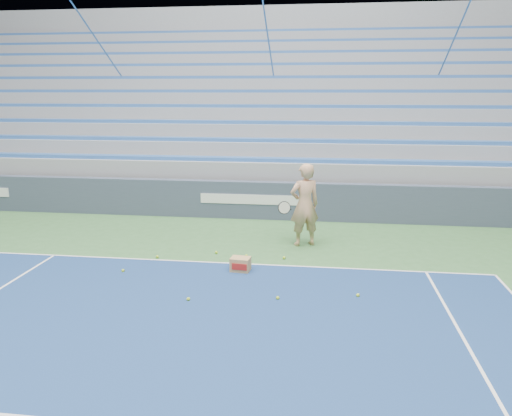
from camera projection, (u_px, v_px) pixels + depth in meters
The scene contains 12 objects.
sponsor_barrier at pixel (256, 200), 14.61m from camera, with size 30.00×0.32×1.10m.
bleachers at pixel (274, 125), 19.71m from camera, with size 31.00×9.15×7.30m.
tennis_player at pixel (304, 205), 11.97m from camera, with size 1.04×0.98×2.01m.
ball_box at pixel (240, 264), 10.41m from camera, with size 0.43×0.35×0.30m.
tennis_ball_0 at pixel (358, 295), 9.13m from camera, with size 0.07×0.07×0.07m, color #AFD22B.
tennis_ball_1 at pixel (157, 257), 11.24m from camera, with size 0.07×0.07×0.07m, color #AFD22B.
tennis_ball_2 at pixel (246, 256), 11.30m from camera, with size 0.07×0.07×0.07m, color #AFD22B.
tennis_ball_3 at pixel (278, 298), 9.01m from camera, with size 0.07×0.07×0.07m, color #AFD22B.
tennis_ball_4 at pixel (188, 299), 8.96m from camera, with size 0.07×0.07×0.07m, color #AFD22B.
tennis_ball_5 at pixel (216, 252), 11.54m from camera, with size 0.07×0.07×0.07m, color #AFD22B.
tennis_ball_6 at pixel (284, 258), 11.17m from camera, with size 0.07×0.07×0.07m, color #AFD22B.
tennis_ball_7 at pixel (123, 271), 10.38m from camera, with size 0.07×0.07×0.07m, color #AFD22B.
Camera 1 is at (1.88, 1.74, 3.71)m, focal length 35.00 mm.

